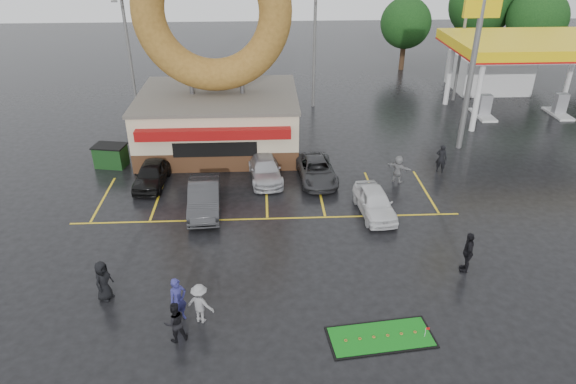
{
  "coord_description": "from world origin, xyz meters",
  "views": [
    {
      "loc": [
        -0.05,
        -19.2,
        13.72
      ],
      "look_at": [
        1.01,
        2.17,
        2.2
      ],
      "focal_mm": 32.0,
      "sensor_mm": 36.0,
      "label": 1
    }
  ],
  "objects_px": {
    "streetlight_mid": "(315,47)",
    "car_black": "(152,174)",
    "shell_sign": "(478,35)",
    "dumpster": "(111,156)",
    "putting_green": "(381,337)",
    "car_dgrey": "(204,198)",
    "gas_station": "(514,59)",
    "car_white": "(375,202)",
    "person_cameraman": "(468,252)",
    "streetlight_right": "(462,43)",
    "donut_shop": "(217,82)",
    "person_blue": "(178,300)",
    "car_silver": "(265,169)",
    "car_grey": "(316,170)",
    "streetlight_left": "(129,52)"
  },
  "relations": [
    {
      "from": "car_white",
      "to": "person_blue",
      "type": "bearing_deg",
      "value": -145.01
    },
    {
      "from": "car_dgrey",
      "to": "dumpster",
      "type": "distance_m",
      "value": 8.54
    },
    {
      "from": "streetlight_mid",
      "to": "car_silver",
      "type": "relative_size",
      "value": 2.07
    },
    {
      "from": "person_cameraman",
      "to": "putting_green",
      "type": "relative_size",
      "value": 0.47
    },
    {
      "from": "donut_shop",
      "to": "car_white",
      "type": "relative_size",
      "value": 3.39
    },
    {
      "from": "streetlight_mid",
      "to": "putting_green",
      "type": "xyz_separation_m",
      "value": [
        0.07,
        -26.19,
        -4.75
      ]
    },
    {
      "from": "donut_shop",
      "to": "car_black",
      "type": "distance_m",
      "value": 7.51
    },
    {
      "from": "streetlight_right",
      "to": "dumpster",
      "type": "bearing_deg",
      "value": -155.45
    },
    {
      "from": "car_silver",
      "to": "car_dgrey",
      "type": "bearing_deg",
      "value": -138.46
    },
    {
      "from": "person_cameraman",
      "to": "dumpster",
      "type": "xyz_separation_m",
      "value": [
        -18.17,
        11.61,
        -0.3
      ]
    },
    {
      "from": "person_cameraman",
      "to": "dumpster",
      "type": "distance_m",
      "value": 21.56
    },
    {
      "from": "car_white",
      "to": "putting_green",
      "type": "distance_m",
      "value": 9.09
    },
    {
      "from": "gas_station",
      "to": "shell_sign",
      "type": "height_order",
      "value": "shell_sign"
    },
    {
      "from": "person_cameraman",
      "to": "car_black",
      "type": "bearing_deg",
      "value": -105.78
    },
    {
      "from": "streetlight_mid",
      "to": "car_black",
      "type": "height_order",
      "value": "streetlight_mid"
    },
    {
      "from": "gas_station",
      "to": "car_white",
      "type": "distance_m",
      "value": 22.7
    },
    {
      "from": "car_black",
      "to": "car_dgrey",
      "type": "relative_size",
      "value": 0.87
    },
    {
      "from": "donut_shop",
      "to": "gas_station",
      "type": "xyz_separation_m",
      "value": [
        23.0,
        7.97,
        -0.77
      ]
    },
    {
      "from": "donut_shop",
      "to": "car_white",
      "type": "xyz_separation_m",
      "value": [
        8.58,
        -9.31,
        -3.79
      ]
    },
    {
      "from": "donut_shop",
      "to": "car_white",
      "type": "height_order",
      "value": "donut_shop"
    },
    {
      "from": "donut_shop",
      "to": "car_grey",
      "type": "bearing_deg",
      "value": -41.57
    },
    {
      "from": "car_grey",
      "to": "car_black",
      "type": "bearing_deg",
      "value": 176.92
    },
    {
      "from": "car_grey",
      "to": "dumpster",
      "type": "height_order",
      "value": "dumpster"
    },
    {
      "from": "gas_station",
      "to": "car_white",
      "type": "relative_size",
      "value": 3.43
    },
    {
      "from": "shell_sign",
      "to": "streetlight_mid",
      "type": "relative_size",
      "value": 1.18
    },
    {
      "from": "car_grey",
      "to": "dumpster",
      "type": "relative_size",
      "value": 2.48
    },
    {
      "from": "shell_sign",
      "to": "car_grey",
      "type": "bearing_deg",
      "value": -156.82
    },
    {
      "from": "shell_sign",
      "to": "dumpster",
      "type": "distance_m",
      "value": 23.6
    },
    {
      "from": "donut_shop",
      "to": "shell_sign",
      "type": "xyz_separation_m",
      "value": [
        16.0,
        -0.97,
        2.91
      ]
    },
    {
      "from": "donut_shop",
      "to": "car_grey",
      "type": "height_order",
      "value": "donut_shop"
    },
    {
      "from": "streetlight_mid",
      "to": "person_blue",
      "type": "height_order",
      "value": "streetlight_mid"
    },
    {
      "from": "person_cameraman",
      "to": "streetlight_right",
      "type": "bearing_deg",
      "value": 177.04
    },
    {
      "from": "streetlight_right",
      "to": "car_grey",
      "type": "height_order",
      "value": "streetlight_right"
    },
    {
      "from": "car_dgrey",
      "to": "person_cameraman",
      "type": "distance_m",
      "value": 13.23
    },
    {
      "from": "streetlight_right",
      "to": "car_dgrey",
      "type": "relative_size",
      "value": 1.97
    },
    {
      "from": "car_black",
      "to": "car_silver",
      "type": "bearing_deg",
      "value": 7.18
    },
    {
      "from": "putting_green",
      "to": "car_dgrey",
      "type": "bearing_deg",
      "value": 127.04
    },
    {
      "from": "car_grey",
      "to": "putting_green",
      "type": "xyz_separation_m",
      "value": [
        1.12,
        -12.97,
        -0.59
      ]
    },
    {
      "from": "donut_shop",
      "to": "streetlight_left",
      "type": "bearing_deg",
      "value": 135.22
    },
    {
      "from": "car_grey",
      "to": "person_cameraman",
      "type": "height_order",
      "value": "person_cameraman"
    },
    {
      "from": "streetlight_left",
      "to": "donut_shop",
      "type": "bearing_deg",
      "value": -44.78
    },
    {
      "from": "car_white",
      "to": "person_cameraman",
      "type": "height_order",
      "value": "person_cameraman"
    },
    {
      "from": "streetlight_mid",
      "to": "car_silver",
      "type": "bearing_deg",
      "value": -107.43
    },
    {
      "from": "streetlight_left",
      "to": "person_blue",
      "type": "bearing_deg",
      "value": -74.63
    },
    {
      "from": "car_black",
      "to": "dumpster",
      "type": "bearing_deg",
      "value": 141.28
    },
    {
      "from": "shell_sign",
      "to": "car_black",
      "type": "bearing_deg",
      "value": -167.22
    },
    {
      "from": "person_blue",
      "to": "donut_shop",
      "type": "bearing_deg",
      "value": 51.18
    },
    {
      "from": "gas_station",
      "to": "person_blue",
      "type": "bearing_deg",
      "value": -133.35
    },
    {
      "from": "car_silver",
      "to": "putting_green",
      "type": "distance_m",
      "value": 13.91
    },
    {
      "from": "shell_sign",
      "to": "car_dgrey",
      "type": "xyz_separation_m",
      "value": [
        -16.27,
        -7.54,
        -6.62
      ]
    }
  ]
}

